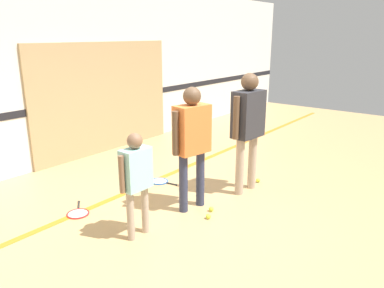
% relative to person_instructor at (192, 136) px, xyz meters
% --- Properties ---
extents(ground_plane, '(16.00, 16.00, 0.00)m').
position_rel_person_instructor_xyz_m(ground_plane, '(0.02, -0.13, -1.01)').
color(ground_plane, tan).
extents(wall_back, '(16.00, 0.07, 3.20)m').
position_rel_person_instructor_xyz_m(wall_back, '(0.02, 3.02, 0.58)').
color(wall_back, silver).
rests_on(wall_back, ground_plane).
extents(wall_panel, '(3.24, 0.05, 2.12)m').
position_rel_person_instructor_xyz_m(wall_panel, '(1.02, 2.96, 0.05)').
color(wall_panel, tan).
rests_on(wall_panel, ground_plane).
extents(floor_stripe, '(14.40, 0.10, 0.01)m').
position_rel_person_instructor_xyz_m(floor_stripe, '(0.02, 1.07, -1.01)').
color(floor_stripe, orange).
rests_on(floor_stripe, ground_plane).
extents(person_instructor, '(0.61, 0.33, 1.64)m').
position_rel_person_instructor_xyz_m(person_instructor, '(0.00, 0.00, 0.00)').
color(person_instructor, '#2D334C').
rests_on(person_instructor, ground_plane).
extents(person_student_left, '(0.47, 0.20, 1.24)m').
position_rel_person_instructor_xyz_m(person_student_left, '(-0.95, 0.04, -0.25)').
color(person_student_left, tan).
rests_on(person_student_left, ground_plane).
extents(person_student_right, '(0.66, 0.31, 1.75)m').
position_rel_person_instructor_xyz_m(person_student_right, '(0.95, -0.27, 0.07)').
color(person_student_right, tan).
rests_on(person_student_right, ground_plane).
extents(racket_spare_on_floor, '(0.33, 0.49, 0.03)m').
position_rel_person_instructor_xyz_m(racket_spare_on_floor, '(0.40, 0.96, -1.00)').
color(racket_spare_on_floor, blue).
rests_on(racket_spare_on_floor, ground_plane).
extents(racket_second_spare, '(0.45, 0.52, 0.03)m').
position_rel_person_instructor_xyz_m(racket_second_spare, '(-1.07, 1.07, -1.00)').
color(racket_second_spare, red).
rests_on(racket_second_spare, ground_plane).
extents(tennis_ball_near_instructor, '(0.07, 0.07, 0.07)m').
position_rel_person_instructor_xyz_m(tennis_ball_near_instructor, '(0.07, -0.27, -0.98)').
color(tennis_ball_near_instructor, '#CCE038').
rests_on(tennis_ball_near_instructor, ground_plane).
extents(tennis_ball_by_spare_racket, '(0.07, 0.07, 0.07)m').
position_rel_person_instructor_xyz_m(tennis_ball_by_spare_racket, '(0.21, 1.13, -0.98)').
color(tennis_ball_by_spare_racket, '#CCE038').
rests_on(tennis_ball_by_spare_racket, ground_plane).
extents(tennis_ball_stray_left, '(0.07, 0.07, 0.07)m').
position_rel_person_instructor_xyz_m(tennis_ball_stray_left, '(-0.12, -0.36, -0.98)').
color(tennis_ball_stray_left, '#CCE038').
rests_on(tennis_ball_stray_left, ground_plane).
extents(tennis_ball_stray_right, '(0.07, 0.07, 0.07)m').
position_rel_person_instructor_xyz_m(tennis_ball_stray_right, '(1.36, -0.27, -0.98)').
color(tennis_ball_stray_right, '#CCE038').
rests_on(tennis_ball_stray_right, ground_plane).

